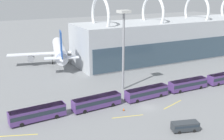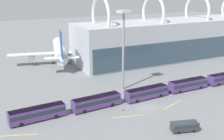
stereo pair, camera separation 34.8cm
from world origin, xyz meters
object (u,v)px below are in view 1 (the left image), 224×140
airliner_parked_remote (171,39)px  service_van_foreground (185,126)px  airliner_at_gate_far (60,51)px  shuttle_bus_0 (38,113)px  shuttle_bus_3 (188,84)px  shuttle_bus_1 (97,101)px  floodlight_mast (124,35)px  shuttle_bus_2 (147,92)px  traffic_cone_0 (124,109)px

airliner_parked_remote → service_van_foreground: 81.24m
airliner_at_gate_far → shuttle_bus_0: bearing=171.1°
airliner_at_gate_far → shuttle_bus_3: airliner_at_gate_far is taller
airliner_parked_remote → shuttle_bus_0: 87.89m
airliner_parked_remote → shuttle_bus_0: bearing=98.8°
service_van_foreground → shuttle_bus_1: bearing=137.8°
floodlight_mast → shuttle_bus_1: bearing=-144.1°
shuttle_bus_2 → floodlight_mast: floodlight_mast is taller
airliner_parked_remote → airliner_at_gate_far: bearing=66.6°
service_van_foreground → shuttle_bus_3: bearing=63.0°
shuttle_bus_1 → floodlight_mast: floodlight_mast is taller
shuttle_bus_1 → shuttle_bus_2: (14.81, -0.33, 0.00)m
service_van_foreground → traffic_cone_0: size_ratio=7.86×
service_van_foreground → airliner_parked_remote: bearing=69.8°
airliner_parked_remote → shuttle_bus_2: size_ratio=3.36×
shuttle_bus_0 → floodlight_mast: (27.53, 9.32, 14.42)m
shuttle_bus_3 → shuttle_bus_0: bearing=179.7°
airliner_parked_remote → shuttle_bus_3: airliner_parked_remote is taller
shuttle_bus_0 → service_van_foreground: (26.77, -19.11, -0.66)m
airliner_at_gate_far → airliner_parked_remote: airliner_parked_remote is taller
shuttle_bus_0 → shuttle_bus_3: 44.43m
traffic_cone_0 → shuttle_bus_3: bearing=9.7°
floodlight_mast → shuttle_bus_0: bearing=-161.3°
floodlight_mast → traffic_cone_0: (-7.31, -13.53, -15.91)m
shuttle_bus_0 → shuttle_bus_1: size_ratio=1.00×
shuttle_bus_2 → shuttle_bus_0: bearing=176.7°
shuttle_bus_3 → floodlight_mast: 24.12m
shuttle_bus_0 → shuttle_bus_2: same height
shuttle_bus_2 → airliner_parked_remote: bearing=43.3°
shuttle_bus_2 → traffic_cone_0: bearing=-159.9°
floodlight_mast → airliner_at_gate_far: bearing=102.1°
airliner_parked_remote → shuttle_bus_2: airliner_parked_remote is taller
shuttle_bus_3 → traffic_cone_0: 24.61m
shuttle_bus_0 → airliner_at_gate_far: bearing=63.7°
airliner_parked_remote → floodlight_mast: floodlight_mast is taller
traffic_cone_0 → shuttle_bus_0: bearing=168.2°
shuttle_bus_0 → floodlight_mast: floodlight_mast is taller
floodlight_mast → shuttle_bus_2: bearing=-77.7°
shuttle_bus_1 → service_van_foreground: size_ratio=2.13×
airliner_parked_remote → service_van_foreground: bearing=120.8°
floodlight_mast → traffic_cone_0: floodlight_mast is taller
airliner_parked_remote → shuttle_bus_3: bearing=124.0°
traffic_cone_0 → service_van_foreground: bearing=-66.3°
shuttle_bus_0 → shuttle_bus_3: (44.43, -0.06, 0.00)m
shuttle_bus_1 → traffic_cone_0: (5.41, -4.31, -1.49)m
shuttle_bus_0 → airliner_parked_remote: bearing=28.3°
airliner_at_gate_far → shuttle_bus_3: bearing=-138.2°
shuttle_bus_1 → service_van_foreground: 22.64m
airliner_at_gate_far → shuttle_bus_1: airliner_at_gate_far is taller
shuttle_bus_2 → traffic_cone_0: shuttle_bus_2 is taller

